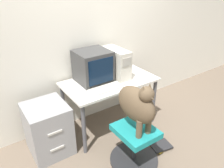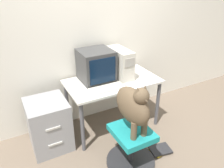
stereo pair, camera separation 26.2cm
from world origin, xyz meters
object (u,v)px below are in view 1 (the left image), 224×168
dog (137,104)px  book_stack_floor (160,146)px  filing_cabinet (48,129)px  office_chair (135,146)px  keyboard (106,89)px  pc_tower (116,63)px  crt_monitor (93,66)px

dog → book_stack_floor: dog is taller
filing_cabinet → book_stack_floor: (1.20, -0.78, -0.31)m
office_chair → filing_cabinet: filing_cabinet is taller
keyboard → office_chair: (0.02, -0.57, -0.52)m
office_chair → dog: size_ratio=0.96×
office_chair → book_stack_floor: size_ratio=1.99×
pc_tower → keyboard: pc_tower is taller
pc_tower → dog: (-0.32, -0.83, -0.13)m
crt_monitor → pc_tower: 0.35m
pc_tower → filing_cabinet: pc_tower is taller
dog → book_stack_floor: (0.43, -0.03, -0.79)m
keyboard → filing_cabinet: bearing=166.1°
filing_cabinet → pc_tower: bearing=4.1°
crt_monitor → book_stack_floor: size_ratio=1.47×
office_chair → filing_cabinet: bearing=135.2°
filing_cabinet → book_stack_floor: size_ratio=2.26×
pc_tower → book_stack_floor: bearing=-82.6°
pc_tower → book_stack_floor: 1.26m
dog → book_stack_floor: bearing=-3.5°
keyboard → dog: size_ratio=0.72×
crt_monitor → office_chair: size_ratio=0.74×
pc_tower → filing_cabinet: bearing=-175.9°
book_stack_floor → pc_tower: bearing=97.4°
filing_cabinet → book_stack_floor: filing_cabinet is taller
crt_monitor → dog: (0.02, -0.88, -0.14)m
pc_tower → office_chair: 1.14m
office_chair → dog: bearing=90.0°
pc_tower → book_stack_floor: pc_tower is taller
office_chair → crt_monitor: bearing=91.5°
filing_cabinet → office_chair: bearing=-44.8°
keyboard → office_chair: keyboard is taller
dog → keyboard: bearing=92.4°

